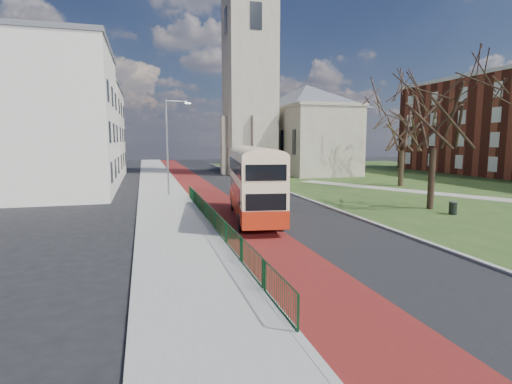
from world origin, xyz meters
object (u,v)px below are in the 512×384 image
object	(u,v)px
streetlamp	(169,142)
winter_tree_far	(403,122)
bus	(254,180)
litter_bin	(453,208)
winter_tree_near	(436,99)

from	to	relation	value
streetlamp	winter_tree_far	bearing A→B (deg)	2.30
bus	litter_bin	world-z (taller)	bus
winter_tree_far	litter_bin	world-z (taller)	winter_tree_far
winter_tree_far	litter_bin	bearing A→B (deg)	-114.17
streetlamp	winter_tree_near	world-z (taller)	winter_tree_near
streetlamp	bus	xyz separation A→B (m)	(4.23, -11.63, -2.19)
winter_tree_far	streetlamp	bearing A→B (deg)	-177.70
winter_tree_far	bus	bearing A→B (deg)	-146.90
streetlamp	winter_tree_far	size ratio (longest dim) A/B	0.85
streetlamp	winter_tree_near	xyz separation A→B (m)	(16.98, -11.56, 2.93)
streetlamp	litter_bin	distance (m)	22.21
bus	winter_tree_near	size ratio (longest dim) A/B	0.95
winter_tree_far	litter_bin	distance (m)	17.26
streetlamp	winter_tree_far	distance (m)	23.62
winter_tree_near	winter_tree_far	bearing A→B (deg)	62.40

